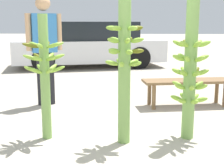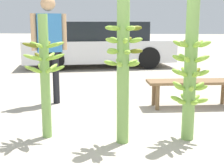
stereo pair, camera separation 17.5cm
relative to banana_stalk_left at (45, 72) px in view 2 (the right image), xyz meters
The scene contains 7 objects.
ground_plane 1.15m from the banana_stalk_left, 14.77° to the right, with size 80.00×80.00×0.00m, color #A89E8C.
banana_stalk_left is the anchor object (origin of this frame).
banana_stalk_center 0.88m from the banana_stalk_left, ahead, with size 0.41×0.41×1.59m.
banana_stalk_right 1.60m from the banana_stalk_left, ahead, with size 0.42×0.42×1.69m.
vendor_person 1.58m from the banana_stalk_left, 105.66° to the left, with size 0.54×0.33×1.70m.
market_bench 2.42m from the banana_stalk_left, 40.40° to the left, with size 1.43×0.64×0.42m.
parked_car 6.20m from the banana_stalk_left, 93.10° to the left, with size 4.73×2.91×1.35m.
Camera 2 is at (0.29, -3.09, 1.27)m, focal length 50.00 mm.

